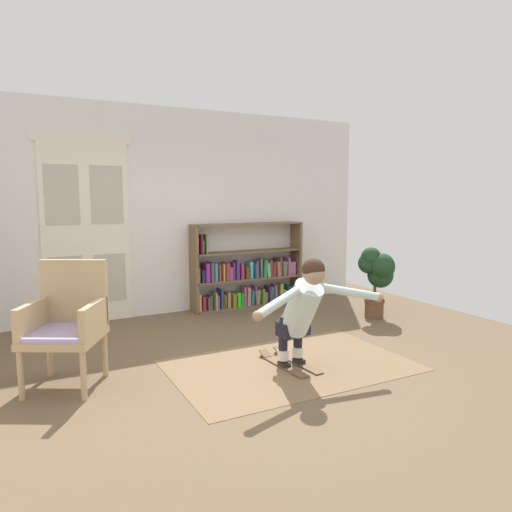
{
  "coord_description": "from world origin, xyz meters",
  "views": [
    {
      "loc": [
        -2.11,
        -3.86,
        1.67
      ],
      "look_at": [
        0.13,
        0.44,
        1.05
      ],
      "focal_mm": 32.68,
      "sensor_mm": 36.0,
      "label": 1
    }
  ],
  "objects_px": {
    "potted_plant": "(378,271)",
    "person_skier": "(303,306)",
    "bookshelf": "(247,275)",
    "wicker_chair": "(67,321)",
    "skis_pair": "(289,362)"
  },
  "relations": [
    {
      "from": "potted_plant",
      "to": "wicker_chair",
      "type": "bearing_deg",
      "value": -173.03
    },
    {
      "from": "bookshelf",
      "to": "person_skier",
      "type": "xyz_separation_m",
      "value": [
        -0.72,
        -2.65,
        0.16
      ]
    },
    {
      "from": "potted_plant",
      "to": "skis_pair",
      "type": "distance_m",
      "value": 2.34
    },
    {
      "from": "potted_plant",
      "to": "skis_pair",
      "type": "relative_size",
      "value": 1.3
    },
    {
      "from": "bookshelf",
      "to": "skis_pair",
      "type": "xyz_separation_m",
      "value": [
        -0.74,
        -2.43,
        -0.46
      ]
    },
    {
      "from": "skis_pair",
      "to": "person_skier",
      "type": "relative_size",
      "value": 0.52
    },
    {
      "from": "person_skier",
      "to": "wicker_chair",
      "type": "bearing_deg",
      "value": 160.26
    },
    {
      "from": "potted_plant",
      "to": "person_skier",
      "type": "relative_size",
      "value": 0.68
    },
    {
      "from": "wicker_chair",
      "to": "potted_plant",
      "type": "distance_m",
      "value": 4.06
    },
    {
      "from": "person_skier",
      "to": "skis_pair",
      "type": "bearing_deg",
      "value": 93.76
    },
    {
      "from": "bookshelf",
      "to": "person_skier",
      "type": "relative_size",
      "value": 1.21
    },
    {
      "from": "bookshelf",
      "to": "wicker_chair",
      "type": "bearing_deg",
      "value": -144.77
    },
    {
      "from": "bookshelf",
      "to": "potted_plant",
      "type": "distance_m",
      "value": 1.94
    },
    {
      "from": "bookshelf",
      "to": "potted_plant",
      "type": "height_order",
      "value": "bookshelf"
    },
    {
      "from": "potted_plant",
      "to": "person_skier",
      "type": "height_order",
      "value": "person_skier"
    }
  ]
}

